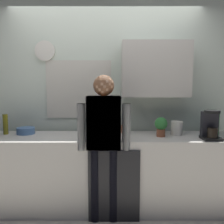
% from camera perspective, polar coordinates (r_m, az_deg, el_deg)
% --- Properties ---
extents(ground_plane, '(8.00, 8.00, 0.00)m').
position_cam_1_polar(ground_plane, '(2.91, -1.70, -24.43)').
color(ground_plane, beige).
extents(kitchen_counter, '(3.17, 0.64, 0.89)m').
position_cam_1_polar(kitchen_counter, '(2.99, -1.54, -14.12)').
color(kitchen_counter, beige).
rests_on(kitchen_counter, ground_plane).
extents(dishwasher_panel, '(0.56, 0.02, 0.80)m').
position_cam_1_polar(dishwasher_panel, '(2.69, 0.68, -17.50)').
color(dishwasher_panel, black).
rests_on(dishwasher_panel, ground_plane).
extents(back_wall_assembly, '(4.77, 0.42, 2.60)m').
position_cam_1_polar(back_wall_assembly, '(3.20, -0.09, 3.96)').
color(back_wall_assembly, silver).
rests_on(back_wall_assembly, ground_plane).
extents(coffee_maker, '(0.20, 0.20, 0.33)m').
position_cam_1_polar(coffee_maker, '(2.89, 22.78, -3.19)').
color(coffee_maker, black).
rests_on(coffee_maker, kitchen_counter).
extents(bottle_dark_sauce, '(0.06, 0.06, 0.18)m').
position_cam_1_polar(bottle_dark_sauce, '(2.67, -3.44, -4.69)').
color(bottle_dark_sauce, black).
rests_on(bottle_dark_sauce, kitchen_counter).
extents(bottle_olive_oil, '(0.06, 0.06, 0.25)m').
position_cam_1_polar(bottle_olive_oil, '(3.22, -24.04, -2.69)').
color(bottle_olive_oil, olive).
rests_on(bottle_olive_oil, kitchen_counter).
extents(bottle_clear_soda, '(0.09, 0.09, 0.28)m').
position_cam_1_polar(bottle_clear_soda, '(3.20, 23.78, -2.46)').
color(bottle_clear_soda, '#2D8C33').
rests_on(bottle_clear_soda, kitchen_counter).
extents(cup_terracotta_mug, '(0.08, 0.08, 0.09)m').
position_cam_1_polar(cup_terracotta_mug, '(3.07, 2.03, -4.04)').
color(cup_terracotta_mug, '#B26647').
rests_on(cup_terracotta_mug, kitchen_counter).
extents(mixing_bowl, '(0.22, 0.22, 0.08)m').
position_cam_1_polar(mixing_bowl, '(3.16, -19.82, -4.24)').
color(mixing_bowl, '#4C72A5').
rests_on(mixing_bowl, kitchen_counter).
extents(potted_plant, '(0.15, 0.15, 0.23)m').
position_cam_1_polar(potted_plant, '(2.87, 11.88, -3.21)').
color(potted_plant, '#9E5638').
rests_on(potted_plant, kitchen_counter).
extents(dish_soap, '(0.06, 0.06, 0.18)m').
position_cam_1_polar(dish_soap, '(3.11, 21.12, -3.77)').
color(dish_soap, blue).
rests_on(dish_soap, kitchen_counter).
extents(storage_canister, '(0.14, 0.14, 0.17)m').
position_cam_1_polar(storage_canister, '(3.00, 15.50, -3.77)').
color(storage_canister, silver).
rests_on(storage_canister, kitchen_counter).
extents(person_at_sink, '(0.57, 0.22, 1.60)m').
position_cam_1_polar(person_at_sink, '(2.55, -1.78, -5.85)').
color(person_at_sink, brown).
rests_on(person_at_sink, ground_plane).
extents(person_guest, '(0.57, 0.22, 1.60)m').
position_cam_1_polar(person_guest, '(2.55, -1.78, -5.85)').
color(person_guest, black).
rests_on(person_guest, ground_plane).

